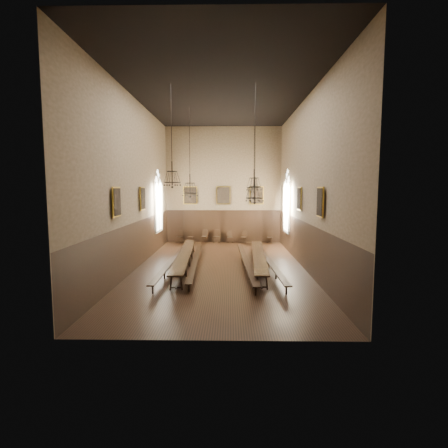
{
  "coord_description": "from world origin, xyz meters",
  "views": [
    {
      "loc": [
        0.52,
        -18.48,
        4.33
      ],
      "look_at": [
        0.18,
        1.5,
        2.22
      ],
      "focal_mm": 28.0,
      "sensor_mm": 36.0,
      "label": 1
    }
  ],
  "objects_px": {
    "chair_2": "(204,239)",
    "bench_left_inner": "(195,263)",
    "table_left": "(185,260)",
    "bench_right_outer": "(268,262)",
    "chandelier_back_left": "(190,188)",
    "table_right": "(259,261)",
    "chair_5": "(244,239)",
    "bench_left_outer": "(173,262)",
    "chandelier_front_left": "(172,175)",
    "chair_7": "(270,240)",
    "chandelier_front_right": "(255,190)",
    "chair_4": "(230,239)",
    "chair_1": "(190,239)",
    "chair_3": "(216,239)",
    "chandelier_back_right": "(254,182)",
    "bench_right_inner": "(246,262)",
    "chair_0": "(180,239)"
  },
  "relations": [
    {
      "from": "chair_1",
      "to": "chair_4",
      "type": "distance_m",
      "value": 3.13
    },
    {
      "from": "chair_7",
      "to": "chair_1",
      "type": "bearing_deg",
      "value": -172.91
    },
    {
      "from": "chair_7",
      "to": "chandelier_front_right",
      "type": "bearing_deg",
      "value": -92.16
    },
    {
      "from": "chair_2",
      "to": "bench_left_inner",
      "type": "bearing_deg",
      "value": -74.01
    },
    {
      "from": "chair_2",
      "to": "chandelier_front_left",
      "type": "distance_m",
      "value": 11.71
    },
    {
      "from": "table_left",
      "to": "table_right",
      "type": "height_order",
      "value": "table_left"
    },
    {
      "from": "bench_right_inner",
      "to": "chair_3",
      "type": "bearing_deg",
      "value": 102.63
    },
    {
      "from": "chandelier_back_right",
      "to": "chandelier_front_left",
      "type": "xyz_separation_m",
      "value": [
        -4.11,
        -4.65,
        0.26
      ]
    },
    {
      "from": "chair_5",
      "to": "chair_7",
      "type": "xyz_separation_m",
      "value": [
        2.02,
        -0.07,
        -0.01
      ]
    },
    {
      "from": "chair_5",
      "to": "chandelier_back_right",
      "type": "distance_m",
      "value": 7.53
    },
    {
      "from": "chandelier_front_left",
      "to": "table_right",
      "type": "bearing_deg",
      "value": 29.15
    },
    {
      "from": "table_left",
      "to": "chandelier_front_right",
      "type": "xyz_separation_m",
      "value": [
        3.59,
        -2.56,
        3.83
      ]
    },
    {
      "from": "chair_2",
      "to": "chair_5",
      "type": "distance_m",
      "value": 3.08
    },
    {
      "from": "bench_left_inner",
      "to": "chair_5",
      "type": "relative_size",
      "value": 10.13
    },
    {
      "from": "bench_left_outer",
      "to": "chair_2",
      "type": "relative_size",
      "value": 10.01
    },
    {
      "from": "chandelier_front_right",
      "to": "chair_1",
      "type": "bearing_deg",
      "value": 111.23
    },
    {
      "from": "table_right",
      "to": "bench_right_outer",
      "type": "bearing_deg",
      "value": -3.39
    },
    {
      "from": "bench_right_inner",
      "to": "chair_7",
      "type": "height_order",
      "value": "chair_7"
    },
    {
      "from": "bench_right_outer",
      "to": "table_left",
      "type": "bearing_deg",
      "value": 179.03
    },
    {
      "from": "chandelier_front_left",
      "to": "chair_5",
      "type": "bearing_deg",
      "value": 70.79
    },
    {
      "from": "chandelier_back_right",
      "to": "chair_5",
      "type": "bearing_deg",
      "value": 93.26
    },
    {
      "from": "chair_7",
      "to": "table_left",
      "type": "bearing_deg",
      "value": -115.71
    },
    {
      "from": "chair_1",
      "to": "chair_5",
      "type": "xyz_separation_m",
      "value": [
        4.2,
        -0.03,
        -0.0
      ]
    },
    {
      "from": "table_left",
      "to": "chandelier_front_left",
      "type": "bearing_deg",
      "value": -95.37
    },
    {
      "from": "bench_left_inner",
      "to": "bench_right_outer",
      "type": "height_order",
      "value": "bench_right_outer"
    },
    {
      "from": "chair_1",
      "to": "bench_right_outer",
      "type": "bearing_deg",
      "value": -55.3
    },
    {
      "from": "chair_0",
      "to": "chair_2",
      "type": "distance_m",
      "value": 1.94
    },
    {
      "from": "bench_left_inner",
      "to": "chandelier_back_left",
      "type": "relative_size",
      "value": 1.82
    },
    {
      "from": "chair_1",
      "to": "chandelier_back_left",
      "type": "height_order",
      "value": "chandelier_back_left"
    },
    {
      "from": "chair_4",
      "to": "chair_0",
      "type": "bearing_deg",
      "value": 165.48
    },
    {
      "from": "chair_3",
      "to": "table_right",
      "type": "bearing_deg",
      "value": -67.17
    },
    {
      "from": "chair_4",
      "to": "chair_7",
      "type": "xyz_separation_m",
      "value": [
        3.09,
        -0.02,
        -0.01
      ]
    },
    {
      "from": "bench_right_inner",
      "to": "chair_0",
      "type": "distance_m",
      "value": 9.84
    },
    {
      "from": "chair_1",
      "to": "chair_4",
      "type": "bearing_deg",
      "value": 1.53
    },
    {
      "from": "bench_left_inner",
      "to": "chair_4",
      "type": "distance_m",
      "value": 8.76
    },
    {
      "from": "bench_left_outer",
      "to": "bench_left_inner",
      "type": "height_order",
      "value": "bench_left_outer"
    },
    {
      "from": "chandelier_front_left",
      "to": "chair_0",
      "type": "bearing_deg",
      "value": 96.65
    },
    {
      "from": "table_left",
      "to": "bench_right_outer",
      "type": "height_order",
      "value": "table_left"
    },
    {
      "from": "bench_left_inner",
      "to": "chandelier_front_right",
      "type": "distance_m",
      "value": 5.47
    },
    {
      "from": "bench_left_outer",
      "to": "chandelier_front_left",
      "type": "relative_size",
      "value": 2.24
    },
    {
      "from": "table_right",
      "to": "chair_5",
      "type": "distance_m",
      "value": 8.44
    },
    {
      "from": "table_left",
      "to": "chandelier_front_right",
      "type": "bearing_deg",
      "value": -35.51
    },
    {
      "from": "bench_right_inner",
      "to": "chair_2",
      "type": "xyz_separation_m",
      "value": [
        -2.86,
        8.55,
        0.01
      ]
    },
    {
      "from": "table_right",
      "to": "chandelier_front_left",
      "type": "distance_m",
      "value": 6.64
    },
    {
      "from": "bench_left_inner",
      "to": "chandelier_back_right",
      "type": "distance_m",
      "value": 5.98
    },
    {
      "from": "chair_3",
      "to": "chandelier_front_left",
      "type": "height_order",
      "value": "chandelier_front_left"
    },
    {
      "from": "chandelier_back_left",
      "to": "chandelier_back_right",
      "type": "bearing_deg",
      "value": -1.5
    },
    {
      "from": "chair_1",
      "to": "chair_2",
      "type": "distance_m",
      "value": 1.13
    },
    {
      "from": "chair_1",
      "to": "chandelier_front_left",
      "type": "relative_size",
      "value": 0.21
    },
    {
      "from": "table_right",
      "to": "chair_0",
      "type": "xyz_separation_m",
      "value": [
        -5.51,
        8.44,
        -0.08
      ]
    }
  ]
}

